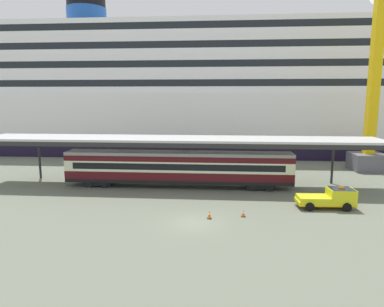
{
  "coord_description": "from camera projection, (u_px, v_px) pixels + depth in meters",
  "views": [
    {
      "loc": [
        1.96,
        -26.73,
        10.19
      ],
      "look_at": [
        -0.8,
        7.96,
        4.5
      ],
      "focal_mm": 31.87,
      "sensor_mm": 36.0,
      "label": 1
    }
  ],
  "objects": [
    {
      "name": "traffic_cone_mid",
      "position": [
        209.0,
        215.0,
        29.04
      ],
      "size": [
        0.36,
        0.36,
        0.73
      ],
      "color": "black",
      "rests_on": "ground"
    },
    {
      "name": "traffic_cone_near",
      "position": [
        243.0,
        213.0,
        29.53
      ],
      "size": [
        0.36,
        0.36,
        0.61
      ],
      "color": "black",
      "rests_on": "ground"
    },
    {
      "name": "train_carriage",
      "position": [
        178.0,
        167.0,
        39.11
      ],
      "size": [
        25.84,
        2.81,
        4.11
      ],
      "color": "black",
      "rests_on": "ground"
    },
    {
      "name": "platform_canopy",
      "position": [
        178.0,
        140.0,
        39.01
      ],
      "size": [
        45.55,
        5.89,
        5.67
      ],
      "color": "#BABABA",
      "rests_on": "ground"
    },
    {
      "name": "service_truck",
      "position": [
        331.0,
        198.0,
        31.78
      ],
      "size": [
        5.27,
        2.41,
        2.02
      ],
      "color": "yellow",
      "rests_on": "ground"
    },
    {
      "name": "cruise_ship",
      "position": [
        122.0,
        94.0,
        69.75
      ],
      "size": [
        176.66,
        26.43,
        33.67
      ],
      "color": "black",
      "rests_on": "ground"
    },
    {
      "name": "ground_plane",
      "position": [
        194.0,
        223.0,
        28.1
      ],
      "size": [
        400.0,
        400.0,
        0.0
      ],
      "primitive_type": "plane",
      "color": "#626858"
    },
    {
      "name": "dockside_crane",
      "position": [
        382.0,
        41.0,
        45.73
      ],
      "size": [
        12.43,
        4.4,
        59.28
      ],
      "color": "#595960",
      "rests_on": "ground"
    }
  ]
}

